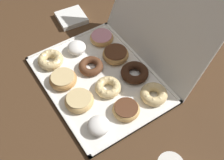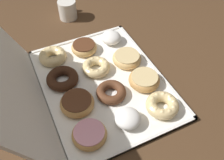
{
  "view_description": "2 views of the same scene",
  "coord_description": "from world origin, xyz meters",
  "px_view_note": "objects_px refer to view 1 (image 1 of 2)",
  "views": [
    {
      "loc": [
        0.69,
        -0.39,
        1.01
      ],
      "look_at": [
        0.06,
        0.03,
        0.05
      ],
      "focal_mm": 47.13,
      "sensor_mm": 36.0,
      "label": 1
    },
    {
      "loc": [
        -0.58,
        0.24,
        0.72
      ],
      "look_at": [
        -0.02,
        -0.03,
        0.03
      ],
      "focal_mm": 39.58,
      "sensor_mm": 36.0,
      "label": 2
    }
  ],
  "objects_px": {
    "pink_frosted_donut_8": "(102,38)",
    "chocolate_cake_ring_donut_10": "(135,73)",
    "napkin_stack": "(71,18)",
    "powdered_filled_donut_4": "(76,48)",
    "glazed_ring_donut_2": "(79,100)",
    "cruller_donut_0": "(50,60)",
    "cruller_donut_6": "(107,87)",
    "donut_box": "(99,80)",
    "chocolate_frosted_donut_9": "(116,54)",
    "cruller_donut_11": "(154,94)",
    "chocolate_frosted_donut_7": "(127,109)",
    "powdered_filled_donut_3": "(99,126)",
    "glazed_ring_donut_1": "(63,79)",
    "chocolate_cake_ring_donut_5": "(90,67)"
  },
  "relations": [
    {
      "from": "napkin_stack",
      "to": "pink_frosted_donut_8",
      "type": "bearing_deg",
      "value": 11.13
    },
    {
      "from": "glazed_ring_donut_2",
      "to": "napkin_stack",
      "type": "distance_m",
      "value": 0.53
    },
    {
      "from": "cruller_donut_0",
      "to": "cruller_donut_11",
      "type": "height_order",
      "value": "same"
    },
    {
      "from": "donut_box",
      "to": "chocolate_frosted_donut_9",
      "type": "distance_m",
      "value": 0.15
    },
    {
      "from": "chocolate_cake_ring_donut_5",
      "to": "pink_frosted_donut_8",
      "type": "distance_m",
      "value": 0.19
    },
    {
      "from": "cruller_donut_0",
      "to": "chocolate_frosted_donut_7",
      "type": "relative_size",
      "value": 1.05
    },
    {
      "from": "cruller_donut_0",
      "to": "napkin_stack",
      "type": "height_order",
      "value": "cruller_donut_0"
    },
    {
      "from": "napkin_stack",
      "to": "powdered_filled_donut_3",
      "type": "bearing_deg",
      "value": -19.4
    },
    {
      "from": "chocolate_frosted_donut_9",
      "to": "pink_frosted_donut_8",
      "type": "bearing_deg",
      "value": 177.12
    },
    {
      "from": "cruller_donut_6",
      "to": "chocolate_frosted_donut_7",
      "type": "relative_size",
      "value": 1.01
    },
    {
      "from": "chocolate_cake_ring_donut_5",
      "to": "cruller_donut_11",
      "type": "xyz_separation_m",
      "value": [
        0.27,
        0.14,
        0.0
      ]
    },
    {
      "from": "pink_frosted_donut_8",
      "to": "chocolate_cake_ring_donut_10",
      "type": "relative_size",
      "value": 0.93
    },
    {
      "from": "donut_box",
      "to": "powdered_filled_donut_3",
      "type": "bearing_deg",
      "value": -32.33
    },
    {
      "from": "powdered_filled_donut_4",
      "to": "glazed_ring_donut_2",
      "type": "bearing_deg",
      "value": -26.27
    },
    {
      "from": "powdered_filled_donut_4",
      "to": "chocolate_cake_ring_donut_5",
      "type": "relative_size",
      "value": 0.79
    },
    {
      "from": "glazed_ring_donut_1",
      "to": "powdered_filled_donut_3",
      "type": "xyz_separation_m",
      "value": [
        0.28,
        0.01,
        0.0
      ]
    },
    {
      "from": "napkin_stack",
      "to": "cruller_donut_11",
      "type": "bearing_deg",
      "value": 4.22
    },
    {
      "from": "cruller_donut_0",
      "to": "napkin_stack",
      "type": "relative_size",
      "value": 0.84
    },
    {
      "from": "glazed_ring_donut_2",
      "to": "chocolate_cake_ring_donut_10",
      "type": "height_order",
      "value": "same"
    },
    {
      "from": "cruller_donut_0",
      "to": "pink_frosted_donut_8",
      "type": "xyz_separation_m",
      "value": [
        0.0,
        0.27,
        -0.0
      ]
    },
    {
      "from": "cruller_donut_0",
      "to": "cruller_donut_6",
      "type": "xyz_separation_m",
      "value": [
        0.27,
        0.13,
        -0.0
      ]
    },
    {
      "from": "chocolate_frosted_donut_9",
      "to": "cruller_donut_6",
      "type": "bearing_deg",
      "value": -44.15
    },
    {
      "from": "pink_frosted_donut_8",
      "to": "chocolate_cake_ring_donut_10",
      "type": "distance_m",
      "value": 0.26
    },
    {
      "from": "glazed_ring_donut_1",
      "to": "cruller_donut_0",
      "type": "bearing_deg",
      "value": 178.12
    },
    {
      "from": "chocolate_cake_ring_donut_5",
      "to": "cruller_donut_6",
      "type": "relative_size",
      "value": 0.99
    },
    {
      "from": "cruller_donut_0",
      "to": "cruller_donut_6",
      "type": "bearing_deg",
      "value": 25.77
    },
    {
      "from": "chocolate_cake_ring_donut_10",
      "to": "chocolate_frosted_donut_7",
      "type": "bearing_deg",
      "value": -45.37
    },
    {
      "from": "powdered_filled_donut_3",
      "to": "chocolate_cake_ring_donut_5",
      "type": "distance_m",
      "value": 0.3
    },
    {
      "from": "donut_box",
      "to": "glazed_ring_donut_1",
      "type": "height_order",
      "value": "glazed_ring_donut_1"
    },
    {
      "from": "cruller_donut_0",
      "to": "glazed_ring_donut_2",
      "type": "relative_size",
      "value": 0.97
    },
    {
      "from": "napkin_stack",
      "to": "powdered_filled_donut_4",
      "type": "bearing_deg",
      "value": -23.32
    },
    {
      "from": "glazed_ring_donut_2",
      "to": "chocolate_frosted_donut_9",
      "type": "bearing_deg",
      "value": 116.07
    },
    {
      "from": "glazed_ring_donut_2",
      "to": "cruller_donut_6",
      "type": "distance_m",
      "value": 0.13
    },
    {
      "from": "powdered_filled_donut_4",
      "to": "chocolate_frosted_donut_9",
      "type": "distance_m",
      "value": 0.19
    },
    {
      "from": "powdered_filled_donut_3",
      "to": "powdered_filled_donut_4",
      "type": "bearing_deg",
      "value": 162.84
    },
    {
      "from": "chocolate_frosted_donut_9",
      "to": "cruller_donut_11",
      "type": "distance_m",
      "value": 0.27
    },
    {
      "from": "cruller_donut_6",
      "to": "glazed_ring_donut_2",
      "type": "bearing_deg",
      "value": -93.28
    },
    {
      "from": "cruller_donut_11",
      "to": "chocolate_cake_ring_donut_5",
      "type": "bearing_deg",
      "value": -152.72
    },
    {
      "from": "donut_box",
      "to": "napkin_stack",
      "type": "bearing_deg",
      "value": 167.83
    },
    {
      "from": "powdered_filled_donut_3",
      "to": "glazed_ring_donut_2",
      "type": "bearing_deg",
      "value": -178.46
    },
    {
      "from": "chocolate_frosted_donut_7",
      "to": "pink_frosted_donut_8",
      "type": "height_order",
      "value": "chocolate_frosted_donut_7"
    },
    {
      "from": "pink_frosted_donut_8",
      "to": "napkin_stack",
      "type": "xyz_separation_m",
      "value": [
        -0.22,
        -0.04,
        -0.02
      ]
    },
    {
      "from": "chocolate_frosted_donut_9",
      "to": "chocolate_cake_ring_donut_10",
      "type": "height_order",
      "value": "chocolate_frosted_donut_9"
    },
    {
      "from": "glazed_ring_donut_2",
      "to": "chocolate_cake_ring_donut_5",
      "type": "distance_m",
      "value": 0.18
    },
    {
      "from": "chocolate_frosted_donut_9",
      "to": "napkin_stack",
      "type": "xyz_separation_m",
      "value": [
        -0.35,
        -0.04,
        -0.02
      ]
    },
    {
      "from": "donut_box",
      "to": "powdered_filled_donut_3",
      "type": "height_order",
      "value": "powdered_filled_donut_3"
    },
    {
      "from": "glazed_ring_donut_2",
      "to": "powdered_filled_donut_4",
      "type": "height_order",
      "value": "powdered_filled_donut_4"
    },
    {
      "from": "glazed_ring_donut_1",
      "to": "glazed_ring_donut_2",
      "type": "distance_m",
      "value": 0.13
    },
    {
      "from": "glazed_ring_donut_1",
      "to": "napkin_stack",
      "type": "distance_m",
      "value": 0.42
    },
    {
      "from": "chocolate_frosted_donut_7",
      "to": "chocolate_cake_ring_donut_10",
      "type": "bearing_deg",
      "value": 134.63
    }
  ]
}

